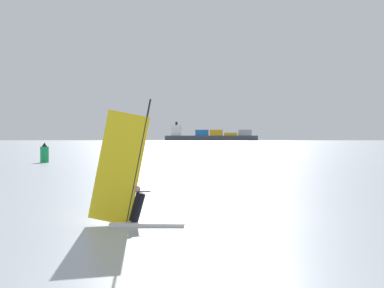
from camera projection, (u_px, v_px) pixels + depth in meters
ground_plane at (208, 216)px, 17.84m from camera, size 4000.00×4000.00×0.00m
windsurfer at (133, 194)px, 16.00m from camera, size 3.26×0.87×4.24m
cargo_ship at (211, 136)px, 859.71m from camera, size 165.72×28.64×33.71m
distant_headland at (359, 134)px, 1569.36m from camera, size 637.97×464.03×39.37m
channel_buoy at (45, 153)px, 58.68m from camera, size 1.02×1.02×2.44m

